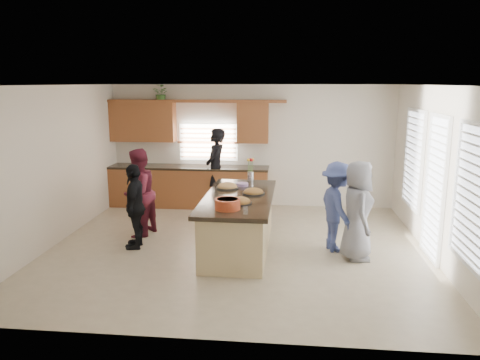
# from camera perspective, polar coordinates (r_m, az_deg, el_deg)

# --- Properties ---
(floor) EXTENTS (6.50, 6.50, 0.00)m
(floor) POSITION_cam_1_polar(r_m,az_deg,el_deg) (8.28, -0.36, -8.28)
(floor) COLOR #C7B594
(floor) RESTS_ON ground
(room_shell) EXTENTS (6.52, 6.02, 2.81)m
(room_shell) POSITION_cam_1_polar(r_m,az_deg,el_deg) (7.83, -0.38, 4.90)
(room_shell) COLOR silver
(room_shell) RESTS_ON ground
(back_cabinetry) EXTENTS (4.08, 0.66, 2.46)m
(back_cabinetry) POSITION_cam_1_polar(r_m,az_deg,el_deg) (10.89, -6.47, 1.52)
(back_cabinetry) COLOR brown
(back_cabinetry) RESTS_ON ground
(right_wall_glazing) EXTENTS (0.06, 4.00, 2.25)m
(right_wall_glazing) POSITION_cam_1_polar(r_m,az_deg,el_deg) (8.09, 22.82, 0.18)
(right_wall_glazing) COLOR white
(right_wall_glazing) RESTS_ON ground
(island) EXTENTS (1.18, 2.71, 0.95)m
(island) POSITION_cam_1_polar(r_m,az_deg,el_deg) (8.11, -0.14, -5.34)
(island) COLOR tan
(island) RESTS_ON ground
(platter_front) EXTENTS (0.39, 0.39, 0.16)m
(platter_front) POSITION_cam_1_polar(r_m,az_deg,el_deg) (7.45, -0.03, -2.70)
(platter_front) COLOR black
(platter_front) RESTS_ON island
(platter_mid) EXTENTS (0.39, 0.39, 0.16)m
(platter_mid) POSITION_cam_1_polar(r_m,az_deg,el_deg) (8.09, 1.66, -1.53)
(platter_mid) COLOR black
(platter_mid) RESTS_ON island
(platter_back) EXTENTS (0.40, 0.40, 0.16)m
(platter_back) POSITION_cam_1_polar(r_m,az_deg,el_deg) (8.52, -1.56, -0.85)
(platter_back) COLOR black
(platter_back) RESTS_ON island
(salad_bowl) EXTENTS (0.39, 0.39, 0.16)m
(salad_bowl) POSITION_cam_1_polar(r_m,az_deg,el_deg) (7.11, -1.53, -2.88)
(salad_bowl) COLOR #CC4925
(salad_bowl) RESTS_ON island
(clear_cup) EXTENTS (0.07, 0.07, 0.11)m
(clear_cup) POSITION_cam_1_polar(r_m,az_deg,el_deg) (6.86, 0.64, -3.72)
(clear_cup) COLOR white
(clear_cup) RESTS_ON island
(plate_stack) EXTENTS (0.23, 0.23, 0.06)m
(plate_stack) POSITION_cam_1_polar(r_m,az_deg,el_deg) (8.71, 0.26, -0.55)
(plate_stack) COLOR #AB87C4
(plate_stack) RESTS_ON island
(flower_vase) EXTENTS (0.14, 0.14, 0.45)m
(flower_vase) POSITION_cam_1_polar(r_m,az_deg,el_deg) (9.13, 1.29, 1.33)
(flower_vase) COLOR silver
(flower_vase) RESTS_ON island
(potted_plant) EXTENTS (0.45, 0.43, 0.40)m
(potted_plant) POSITION_cam_1_polar(r_m,az_deg,el_deg) (10.94, -9.56, 10.38)
(potted_plant) COLOR #467830
(potted_plant) RESTS_ON back_cabinetry
(woman_left_back) EXTENTS (0.56, 0.74, 1.84)m
(woman_left_back) POSITION_cam_1_polar(r_m,az_deg,el_deg) (10.63, -2.97, 1.37)
(woman_left_back) COLOR black
(woman_left_back) RESTS_ON ground
(woman_left_mid) EXTENTS (0.79, 0.92, 1.65)m
(woman_left_mid) POSITION_cam_1_polar(r_m,az_deg,el_deg) (8.92, -12.29, -1.54)
(woman_left_mid) COLOR maroon
(woman_left_mid) RESTS_ON ground
(woman_left_front) EXTENTS (0.47, 0.91, 1.49)m
(woman_left_front) POSITION_cam_1_polar(r_m,az_deg,el_deg) (8.31, -12.67, -3.13)
(woman_left_front) COLOR black
(woman_left_front) RESTS_ON ground
(woman_right_back) EXTENTS (0.83, 1.12, 1.55)m
(woman_right_back) POSITION_cam_1_polar(r_m,az_deg,el_deg) (8.11, 11.73, -3.23)
(woman_right_back) COLOR #3C4982
(woman_right_back) RESTS_ON ground
(woman_right_front) EXTENTS (0.57, 0.83, 1.63)m
(woman_right_front) POSITION_cam_1_polar(r_m,az_deg,el_deg) (7.80, 14.12, -3.64)
(woman_right_front) COLOR slate
(woman_right_front) RESTS_ON ground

